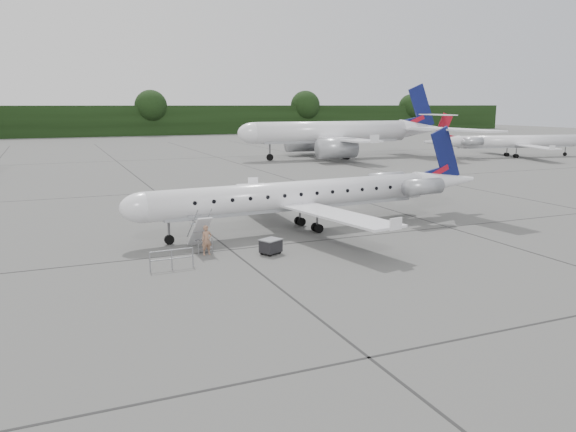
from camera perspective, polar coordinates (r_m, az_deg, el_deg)
name	(u,v)px	position (r m, az deg, el deg)	size (l,w,h in m)	color
ground	(351,256)	(31.24, 6.39, -4.07)	(320.00, 320.00, 0.00)	#62625F
treeline	(107,121)	(156.93, -17.92, 9.17)	(260.00, 4.00, 8.00)	black
main_regional_jet	(296,181)	(36.84, 0.87, 3.54)	(25.57, 18.41, 6.56)	white
airstair	(200,232)	(32.54, -8.98, -1.66)	(0.85, 2.17, 2.05)	white
passenger	(207,240)	(31.44, -8.26, -2.44)	(0.61, 0.40, 1.68)	#986C53
safety_railing	(172,260)	(29.11, -11.72, -4.36)	(2.20, 0.08, 1.00)	gray
baggage_cart	(271,246)	(31.36, -1.77, -3.08)	(1.06, 0.86, 0.92)	black
bg_narrowbody	(331,121)	(87.57, 4.42, 9.57)	(31.75, 22.86, 11.40)	white
bg_regional_right	(518,135)	(96.89, 22.34, 7.59)	(26.31, 18.94, 6.90)	white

